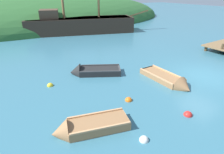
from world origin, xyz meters
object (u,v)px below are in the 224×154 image
Objects in this scene: rowboat_portside at (169,81)px; buoy_orange at (129,100)px; buoy_white at (144,140)px; sailing_ship at (80,27)px; buoy_red at (188,115)px; rowboat_far at (87,128)px; buoy_yellow at (50,86)px; rowboat_outer_right at (92,72)px.

rowboat_portside is 3.47m from buoy_orange.
rowboat_portside is 9.80× the size of buoy_white.
sailing_ship reaches higher than buoy_white.
rowboat_portside is 9.13× the size of buoy_red.
sailing_ship is 4.41× the size of rowboat_portside.
sailing_ship reaches higher than rowboat_far.
rowboat_portside is 9.74× the size of buoy_yellow.
buoy_orange is at bearing -53.12° from buoy_yellow.
buoy_red reaches higher than buoy_orange.
rowboat_far is 4.71m from buoy_red.
rowboat_portside is at bearing -76.00° from sailing_ship.
buoy_orange is 0.95× the size of buoy_red.
buoy_white is at bearing -88.43° from sailing_ship.
rowboat_outer_right is 5.21m from rowboat_portside.
rowboat_far is at bearing 158.96° from buoy_red.
rowboat_far is 8.33× the size of buoy_red.
sailing_ship is 15.39m from buoy_yellow.
buoy_yellow is at bearing -72.33° from rowboat_far.
buoy_orange reaches higher than buoy_white.
rowboat_outer_right reaches higher than buoy_orange.
sailing_ship is at bearing 175.42° from rowboat_portside.
rowboat_portside is (3.45, -3.90, -0.03)m from rowboat_outer_right.
buoy_yellow is (-0.09, 4.80, -0.13)m from rowboat_far.
rowboat_outer_right reaches higher than buoy_red.
rowboat_far is (-7.96, -17.88, -0.64)m from sailing_ship.
buoy_yellow is (-2.97, -0.20, -0.13)m from rowboat_outer_right.
buoy_orange is 2.96m from buoy_red.
rowboat_outer_right is 2.98m from buoy_yellow.
buoy_yellow is (-8.05, -13.09, -0.77)m from sailing_ship.
sailing_ship is at bearing -97.41° from rowboat_far.
buoy_red is at bearing -80.77° from sailing_ship.
rowboat_outer_right is 6.86m from buoy_red.
buoy_white is 2.81m from buoy_red.
sailing_ship is at bearing 58.40° from buoy_yellow.
buoy_orange is 1.02× the size of buoy_white.
buoy_red is (1.51, -6.69, -0.13)m from rowboat_outer_right.
rowboat_portside is (-1.63, -16.79, -0.66)m from sailing_ship.
sailing_ship is 40.30× the size of buoy_red.
rowboat_outer_right is 9.69× the size of buoy_white.
rowboat_outer_right is 1.08× the size of rowboat_far.
sailing_ship is 19.91m from buoy_red.
buoy_orange is at bearing 63.68° from buoy_white.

